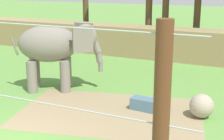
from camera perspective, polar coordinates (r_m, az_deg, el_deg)
dirt_patch at (r=12.13m, az=-0.31°, el=-7.24°), size 7.25×5.54×0.01m
embankment_wall at (r=20.88m, az=6.73°, el=4.72°), size 36.00×1.80×1.86m
elephant at (r=14.37m, az=-9.61°, el=3.93°), size 3.53×2.63×2.86m
enrichment_ball at (r=11.98m, az=15.02°, el=-5.92°), size 0.84×0.84×0.84m
feed_trough at (r=12.27m, az=6.46°, el=-5.98°), size 1.43×0.60×0.44m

